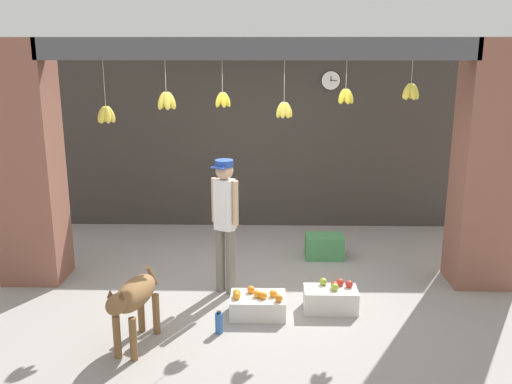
{
  "coord_description": "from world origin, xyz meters",
  "views": [
    {
      "loc": [
        0.15,
        -6.2,
        2.83
      ],
      "look_at": [
        0.0,
        0.37,
        1.09
      ],
      "focal_mm": 40.0,
      "sensor_mm": 36.0,
      "label": 1
    }
  ],
  "objects": [
    {
      "name": "produce_box_green",
      "position": [
        0.91,
        1.05,
        0.16
      ],
      "size": [
        0.51,
        0.33,
        0.32
      ],
      "primitive_type": "cube",
      "color": "#42844C",
      "rests_on": "ground_plane"
    },
    {
      "name": "shop_pillar_left",
      "position": [
        -2.69,
        0.3,
        1.44
      ],
      "size": [
        0.7,
        0.6,
        2.88
      ],
      "primitive_type": "cube",
      "color": "brown",
      "rests_on": "ground_plane"
    },
    {
      "name": "shopkeeper",
      "position": [
        -0.34,
        -0.07,
        0.91
      ],
      "size": [
        0.31,
        0.3,
        1.57
      ],
      "rotation": [
        0.0,
        0.0,
        2.67
      ],
      "color": "#6B665B",
      "rests_on": "ground_plane"
    },
    {
      "name": "shop_pillar_right",
      "position": [
        2.69,
        0.3,
        1.44
      ],
      "size": [
        0.7,
        0.6,
        2.88
      ],
      "primitive_type": "cube",
      "color": "brown",
      "rests_on": "ground_plane"
    },
    {
      "name": "dog",
      "position": [
        -1.11,
        -1.34,
        0.51
      ],
      "size": [
        0.41,
        0.97,
        0.74
      ],
      "rotation": [
        0.0,
        0.0,
        -1.79
      ],
      "color": "brown",
      "rests_on": "ground_plane"
    },
    {
      "name": "fruit_crate_oranges",
      "position": [
        0.04,
        -0.64,
        0.12
      ],
      "size": [
        0.59,
        0.41,
        0.29
      ],
      "color": "silver",
      "rests_on": "ground_plane"
    },
    {
      "name": "shop_back_wall",
      "position": [
        0.0,
        2.49,
        1.44
      ],
      "size": [
        6.68,
        0.12,
        2.88
      ],
      "primitive_type": "cube",
      "color": "#38332D",
      "rests_on": "ground_plane"
    },
    {
      "name": "wall_clock",
      "position": [
        1.07,
        2.42,
        2.27
      ],
      "size": [
        0.29,
        0.03,
        0.29
      ],
      "color": "black"
    },
    {
      "name": "storefront_awning",
      "position": [
        -0.02,
        0.12,
        2.7
      ],
      "size": [
        4.78,
        0.29,
        0.94
      ],
      "color": "#4C4C51"
    },
    {
      "name": "ground_plane",
      "position": [
        0.0,
        0.0,
        0.0
      ],
      "size": [
        60.0,
        60.0,
        0.0
      ],
      "primitive_type": "plane",
      "color": "gray"
    },
    {
      "name": "fruit_crate_apples",
      "position": [
        0.83,
        -0.51,
        0.13
      ],
      "size": [
        0.57,
        0.32,
        0.32
      ],
      "color": "silver",
      "rests_on": "ground_plane"
    },
    {
      "name": "water_bottle",
      "position": [
        -0.34,
        -1.04,
        0.11
      ],
      "size": [
        0.08,
        0.08,
        0.23
      ],
      "color": "#2D60AD",
      "rests_on": "ground_plane"
    }
  ]
}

